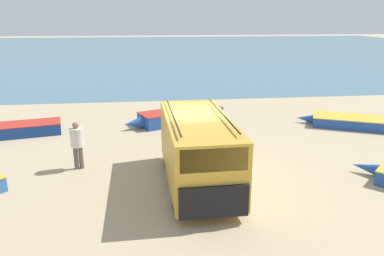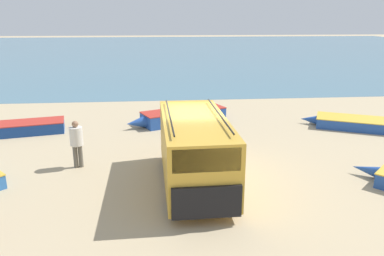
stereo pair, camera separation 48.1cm
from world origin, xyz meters
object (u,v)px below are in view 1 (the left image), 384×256
at_px(fishing_rowboat_0, 349,122).
at_px(fishing_rowboat_1, 178,116).
at_px(fishing_rowboat_4, 21,129).
at_px(parked_van, 198,149).
at_px(fisherman_0, 77,141).

distance_m(fishing_rowboat_0, fishing_rowboat_1, 8.83).
xyz_separation_m(fishing_rowboat_1, fishing_rowboat_4, (-7.59, -1.20, -0.06)).
xyz_separation_m(fishing_rowboat_0, fishing_rowboat_1, (-8.65, 1.78, 0.08)).
relative_size(parked_van, fishing_rowboat_0, 1.18).
xyz_separation_m(parked_van, fishing_rowboat_1, (-0.01, 7.67, -0.93)).
relative_size(parked_van, fishing_rowboat_1, 1.01).
distance_m(parked_van, fishing_rowboat_0, 10.51).
height_order(fishing_rowboat_4, fisherman_0, fisherman_0).
height_order(fishing_rowboat_0, fishing_rowboat_1, fishing_rowboat_1).
relative_size(fishing_rowboat_0, fishing_rowboat_1, 0.85).
bearing_deg(fishing_rowboat_0, fisherman_0, 42.62).
height_order(parked_van, fishing_rowboat_4, parked_van).
bearing_deg(parked_van, fisherman_0, -115.90).
distance_m(parked_van, fishing_rowboat_4, 10.02).
bearing_deg(parked_van, fishing_rowboat_0, 122.93).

